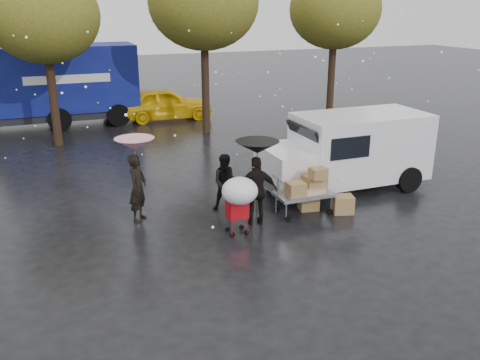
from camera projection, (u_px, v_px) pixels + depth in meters
name	position (u px, v px, depth m)	size (l,w,h in m)	color
ground	(233.00, 235.00, 12.09)	(90.00, 90.00, 0.00)	black
person_pink	(138.00, 188.00, 12.66)	(0.63, 0.41, 1.73)	black
person_middle	(226.00, 183.00, 13.32)	(0.74, 0.58, 1.53)	black
person_black	(257.00, 191.00, 12.43)	(1.02, 0.43, 1.74)	black
umbrella_pink	(135.00, 144.00, 12.29)	(0.97, 0.97, 2.14)	#4C4C4C
umbrella_black	(257.00, 147.00, 12.06)	(1.06, 1.06, 2.13)	#4C4C4C
vendor_cart	(307.00, 187.00, 13.09)	(1.52, 0.80, 1.27)	slate
shopping_cart	(239.00, 194.00, 11.69)	(0.84, 0.84, 1.46)	#B20A13
white_van	(349.00, 150.00, 14.83)	(4.91, 2.18, 2.20)	white
blue_truck	(47.00, 87.00, 22.24)	(8.30, 2.60, 3.50)	navy
box_ground_near	(343.00, 204.00, 13.30)	(0.52, 0.42, 0.47)	brown
box_ground_far	(308.00, 203.00, 13.52)	(0.50, 0.39, 0.39)	brown
yellow_taxi	(165.00, 104.00, 23.81)	(1.78, 4.43, 1.51)	yellow
tree_row	(128.00, 9.00, 19.08)	(21.60, 4.40, 7.12)	black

